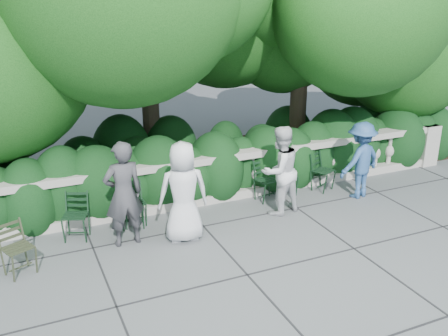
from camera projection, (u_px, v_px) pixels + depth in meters
name	position (u px, v px, depth m)	size (l,w,h in m)	color
ground	(247.00, 240.00, 8.64)	(90.00, 90.00, 0.00)	#525559
balustrade	(208.00, 180.00, 10.02)	(12.00, 0.44, 1.00)	#9E998E
shrub_hedge	(188.00, 182.00, 11.22)	(15.00, 2.60, 1.70)	black
chair_a	(134.00, 230.00, 9.00)	(0.44, 0.48, 0.84)	black
chair_b	(76.00, 243.00, 8.55)	(0.44, 0.48, 0.84)	black
chair_c	(137.00, 228.00, 9.09)	(0.44, 0.48, 0.84)	black
chair_d	(288.00, 198.00, 10.39)	(0.44, 0.48, 0.84)	black
chair_e	(270.00, 203.00, 10.15)	(0.44, 0.48, 0.84)	black
chair_f	(328.00, 192.00, 10.70)	(0.44, 0.48, 0.84)	black
chair_weathered	(26.00, 277.00, 7.53)	(0.44, 0.48, 0.84)	black
person_businessman	(183.00, 192.00, 8.39)	(0.86, 0.56, 1.76)	silver
person_woman_grey	(124.00, 194.00, 8.23)	(0.66, 0.44, 1.82)	#3B3B3F
person_casual_man	(280.00, 171.00, 9.43)	(0.84, 0.65, 1.72)	silver
person_older_blue	(360.00, 160.00, 10.19)	(1.03, 0.59, 1.60)	#2D5388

